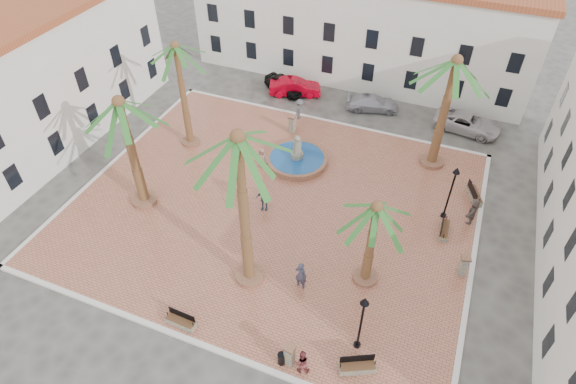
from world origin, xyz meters
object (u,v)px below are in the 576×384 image
(bench_s, at_px, (181,322))
(bench_ne, at_px, (474,195))
(lamppost_e, at_px, (453,184))
(litter_bin, at_px, (281,358))
(palm_nw, at_px, (177,57))
(palm_e, at_px, (375,217))
(bollard_e, at_px, (463,265))
(pedestrian_north, at_px, (300,109))
(pedestrian_fountain_a, at_px, (262,158))
(fountain, at_px, (297,158))
(bollard_se, at_px, (290,355))
(bollard_n, at_px, (292,124))
(palm_sw, at_px, (122,115))
(car_silver, at_px, (373,103))
(pedestrian_east, at_px, (473,211))
(lamppost_s, at_px, (363,315))
(bench_e, at_px, (444,230))
(palm_s, at_px, (239,154))
(cyclist_b, at_px, (302,362))
(car_red, at_px, (295,87))
(pedestrian_fountain_b, at_px, (264,199))
(palm_ne, at_px, (454,74))
(cyclist_a, at_px, (301,275))
(car_white, at_px, (467,123))
(car_black, at_px, (285,84))
(bench_se, at_px, (357,367))

(bench_s, height_order, bench_ne, bench_ne)
(lamppost_e, height_order, litter_bin, lamppost_e)
(palm_nw, distance_m, palm_e, 18.07)
(bollard_e, distance_m, pedestrian_north, 18.73)
(bench_s, distance_m, pedestrian_fountain_a, 13.86)
(fountain, distance_m, bollard_se, 16.09)
(bench_ne, distance_m, bollard_n, 14.63)
(bollard_n, bearing_deg, palm_sw, -119.20)
(lamppost_e, distance_m, car_silver, 13.72)
(pedestrian_fountain_a, xyz_separation_m, pedestrian_east, (14.81, -0.11, 0.14))
(palm_e, height_order, lamppost_s, palm_e)
(bench_ne, relative_size, litter_bin, 2.61)
(palm_e, distance_m, bench_e, 8.02)
(palm_s, height_order, pedestrian_fountain_a, palm_s)
(lamppost_e, height_order, cyclist_b, lamppost_e)
(lamppost_e, height_order, car_red, lamppost_e)
(pedestrian_fountain_b, xyz_separation_m, pedestrian_north, (-1.72, 11.04, -0.01))
(bollard_n, bearing_deg, palm_ne, 1.14)
(lamppost_s, xyz_separation_m, cyclist_b, (-2.16, -2.31, -1.95))
(cyclist_a, relative_size, pedestrian_fountain_b, 1.08)
(fountain, bearing_deg, pedestrian_fountain_a, -145.55)
(palm_sw, bearing_deg, car_red, 75.90)
(fountain, bearing_deg, palm_e, -48.71)
(palm_e, height_order, car_white, palm_e)
(palm_sw, relative_size, car_silver, 1.82)
(fountain, height_order, lamppost_s, lamppost_s)
(fountain, xyz_separation_m, car_black, (-4.82, 9.40, 0.24))
(fountain, bearing_deg, car_black, 117.16)
(palm_nw, xyz_separation_m, bollard_e, (21.24, -5.40, -6.43))
(pedestrian_fountain_a, bearing_deg, car_white, 31.45)
(bollard_n, relative_size, pedestrian_north, 0.84)
(bench_e, xyz_separation_m, car_red, (-14.99, 12.50, 0.34))
(bench_se, distance_m, bench_ne, 15.52)
(palm_sw, xyz_separation_m, palm_e, (15.62, -0.79, -1.83))
(bench_s, height_order, bollard_e, bollard_e)
(car_white, bearing_deg, bench_ne, -162.13)
(cyclist_b, bearing_deg, pedestrian_north, -87.70)
(fountain, relative_size, pedestrian_fountain_a, 2.83)
(palm_e, bearing_deg, car_white, 78.59)
(palm_s, xyz_separation_m, pedestrian_fountain_a, (-3.48, 9.54, -8.12))
(lamppost_e, height_order, pedestrian_fountain_b, lamppost_e)
(palm_e, height_order, car_silver, palm_e)
(palm_ne, bearing_deg, car_silver, 136.42)
(car_red, bearing_deg, palm_e, -167.25)
(palm_e, relative_size, litter_bin, 7.96)
(lamppost_s, bearing_deg, pedestrian_north, 119.00)
(bench_ne, bearing_deg, bollard_e, 157.92)
(bench_s, xyz_separation_m, lamppost_e, (11.66, 13.51, 2.53))
(bench_s, xyz_separation_m, bollard_e, (13.31, 9.01, 0.53))
(pedestrian_east, bearing_deg, bench_e, -30.39)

